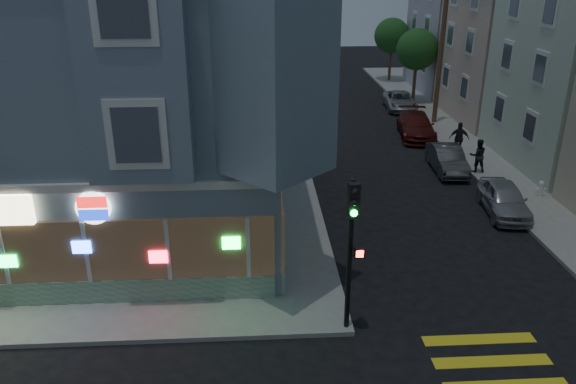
{
  "coord_description": "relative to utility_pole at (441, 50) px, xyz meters",
  "views": [
    {
      "loc": [
        0.31,
        -11.12,
        9.97
      ],
      "look_at": [
        1.35,
        6.35,
        2.72
      ],
      "focal_mm": 35.0,
      "sensor_mm": 36.0,
      "label": 1
    }
  ],
  "objects": [
    {
      "name": "parked_car_a",
      "position": [
        -1.3,
        -13.98,
        -4.13
      ],
      "size": [
        2.04,
        4.06,
        1.33
      ],
      "primitive_type": "imported",
      "rotation": [
        0.0,
        0.0,
        -0.13
      ],
      "color": "#A1A2A8",
      "rests_on": "ground"
    },
    {
      "name": "utility_pole",
      "position": [
        0.0,
        0.0,
        0.0
      ],
      "size": [
        2.2,
        0.3,
        9.0
      ],
      "color": "#4C3826",
      "rests_on": "sidewalk_ne"
    },
    {
      "name": "pedestrian_b",
      "position": [
        -0.7,
        -6.58,
        -3.76
      ],
      "size": [
        1.12,
        0.69,
        1.78
      ],
      "primitive_type": "imported",
      "rotation": [
        0.0,
        0.0,
        2.88
      ],
      "color": "black",
      "rests_on": "sidewalk_ne"
    },
    {
      "name": "row_house_c",
      "position": [
        7.5,
        1.0,
        -0.15
      ],
      "size": [
        12.0,
        8.6,
        9.0
      ],
      "primitive_type": "cube",
      "color": "beige",
      "rests_on": "sidewalk_ne"
    },
    {
      "name": "street_tree_near",
      "position": [
        0.2,
        6.0,
        -0.86
      ],
      "size": [
        3.0,
        3.0,
        5.3
      ],
      "color": "#4C3826",
      "rests_on": "sidewalk_ne"
    },
    {
      "name": "traffic_signal",
      "position": [
        -9.18,
        -21.82,
        -1.56
      ],
      "size": [
        0.55,
        0.51,
        4.57
      ],
      "rotation": [
        0.0,
        0.0,
        0.13
      ],
      "color": "black",
      "rests_on": "sidewalk_nw"
    },
    {
      "name": "parked_car_d",
      "position": [
        -1.3,
        4.06,
        -4.18
      ],
      "size": [
        2.37,
        4.57,
        1.23
      ],
      "primitive_type": "imported",
      "rotation": [
        0.0,
        0.0,
        -0.08
      ],
      "color": "#A3A8AE",
      "rests_on": "ground"
    },
    {
      "name": "row_house_d",
      "position": [
        7.5,
        10.0,
        0.6
      ],
      "size": [
        12.0,
        8.6,
        10.5
      ],
      "primitive_type": "cube",
      "color": "#A59EAE",
      "rests_on": "sidewalk_ne"
    },
    {
      "name": "corner_building",
      "position": [
        -18.0,
        -13.02,
        1.02
      ],
      "size": [
        14.6,
        14.6,
        11.4
      ],
      "color": "gray",
      "rests_on": "sidewalk_nw"
    },
    {
      "name": "street_tree_far",
      "position": [
        0.2,
        14.0,
        -0.86
      ],
      "size": [
        3.0,
        3.0,
        5.3
      ],
      "color": "#4C3826",
      "rests_on": "sidewalk_ne"
    },
    {
      "name": "parked_car_b",
      "position": [
        -2.04,
        -8.78,
        -4.15
      ],
      "size": [
        1.6,
        4.01,
        1.3
      ],
      "primitive_type": "imported",
      "rotation": [
        0.0,
        0.0,
        -0.06
      ],
      "color": "#3E4043",
      "rests_on": "ground"
    },
    {
      "name": "sidewalk_nw",
      "position": [
        -25.5,
        -1.0,
        -4.72
      ],
      "size": [
        33.0,
        42.0,
        0.15
      ],
      "primitive_type": "cube",
      "color": "gray",
      "rests_on": "ground"
    },
    {
      "name": "fire_hydrant",
      "position": [
        1.0,
        -12.57,
        -4.27
      ],
      "size": [
        0.42,
        0.24,
        0.72
      ],
      "color": "white",
      "rests_on": "sidewalk_ne"
    },
    {
      "name": "pedestrian_a",
      "position": [
        -0.7,
        -9.31,
        -3.8
      ],
      "size": [
        0.87,
        0.7,
        1.69
      ],
      "primitive_type": "imported",
      "rotation": [
        0.0,
        0.0,
        3.06
      ],
      "color": "black",
      "rests_on": "sidewalk_ne"
    },
    {
      "name": "parked_car_c",
      "position": [
        -1.99,
        -2.76,
        -4.09
      ],
      "size": [
        2.61,
        5.08,
        1.41
      ],
      "primitive_type": "imported",
      "rotation": [
        0.0,
        0.0,
        -0.14
      ],
      "color": "#591914",
      "rests_on": "ground"
    }
  ]
}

